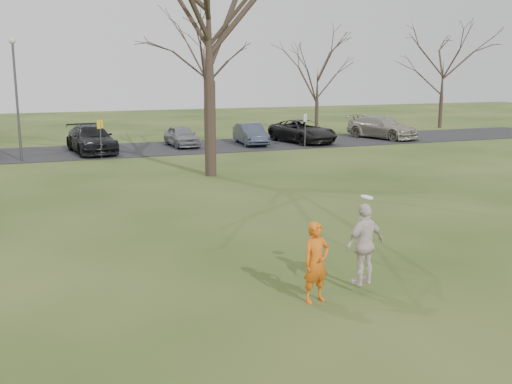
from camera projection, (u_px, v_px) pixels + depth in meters
ground at (324, 298)px, 12.55m from camera, size 120.00×120.00×0.00m
parking_strip at (130, 150)px, 35.43m from camera, size 62.00×6.50×0.04m
player_defender at (316, 262)px, 12.19m from camera, size 0.68×0.51×1.68m
car_3 at (91, 139)px, 33.99m from camera, size 2.73×5.46×1.52m
car_4 at (182, 136)px, 36.79m from camera, size 1.71×3.81×1.27m
car_5 at (251, 134)px, 37.71m from camera, size 1.69×4.09×1.31m
car_6 at (303, 131)px, 38.77m from camera, size 3.37×5.56×1.44m
car_7 at (382, 127)px, 41.05m from camera, size 3.77×5.63×1.52m
catching_play at (365, 244)px, 12.68m from camera, size 1.11×0.71×1.89m
lamp_post at (16, 84)px, 30.26m from camera, size 0.34×0.34×6.27m
sign_yellow at (100, 132)px, 31.70m from camera, size 0.35×0.35×2.08m
sign_white at (305, 124)px, 35.88m from camera, size 0.35×0.35×2.08m
big_tree at (208, 14)px, 25.57m from camera, size 9.00×9.00×14.00m
small_tree_row at (181, 81)px, 40.81m from camera, size 55.00×5.90×8.50m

